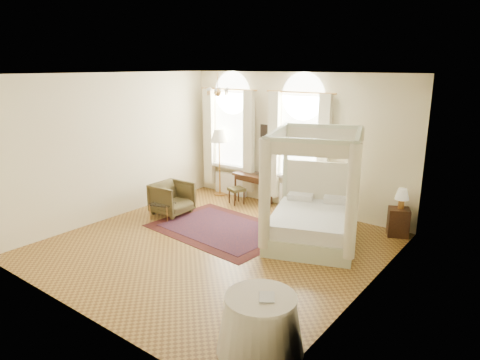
% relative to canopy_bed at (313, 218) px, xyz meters
% --- Properties ---
extents(ground, '(6.00, 6.00, 0.00)m').
position_rel_canopy_bed_xyz_m(ground, '(-1.44, -1.31, -0.51)').
color(ground, olive).
rests_on(ground, ground).
extents(room_walls, '(6.00, 6.00, 6.00)m').
position_rel_canopy_bed_xyz_m(room_walls, '(-1.44, -1.31, 1.47)').
color(room_walls, beige).
rests_on(room_walls, ground).
extents(window_left, '(1.62, 0.27, 3.29)m').
position_rel_canopy_bed_xyz_m(window_left, '(-3.34, 1.56, 0.97)').
color(window_left, white).
rests_on(window_left, room_walls).
extents(window_right, '(1.62, 0.27, 3.29)m').
position_rel_canopy_bed_xyz_m(window_right, '(-1.24, 1.56, 0.97)').
color(window_right, white).
rests_on(window_right, room_walls).
extents(chandelier, '(0.51, 0.45, 0.50)m').
position_rel_canopy_bed_xyz_m(chandelier, '(-2.34, -0.11, 2.39)').
color(chandelier, '#B7823D').
rests_on(chandelier, room_walls).
extents(wall_pictures, '(2.54, 0.03, 0.39)m').
position_rel_canopy_bed_xyz_m(wall_pictures, '(-1.35, 1.66, 1.38)').
color(wall_pictures, black).
rests_on(wall_pictures, room_walls).
extents(canopy_bed, '(2.28, 2.51, 2.26)m').
position_rel_canopy_bed_xyz_m(canopy_bed, '(0.00, 0.00, 0.00)').
color(canopy_bed, beige).
rests_on(canopy_bed, ground).
extents(nightstand, '(0.53, 0.51, 0.59)m').
position_rel_canopy_bed_xyz_m(nightstand, '(1.26, 1.39, -0.22)').
color(nightstand, '#3E2511').
rests_on(nightstand, ground).
extents(nightstand_lamp, '(0.29, 0.29, 0.42)m').
position_rel_canopy_bed_xyz_m(nightstand_lamp, '(1.27, 1.43, 0.36)').
color(nightstand_lamp, '#B7823D').
rests_on(nightstand_lamp, nightstand).
extents(writing_desk, '(1.05, 0.61, 0.76)m').
position_rel_canopy_bed_xyz_m(writing_desk, '(-2.44, 1.39, 0.13)').
color(writing_desk, '#3E2511').
rests_on(writing_desk, ground).
extents(laptop, '(0.37, 0.29, 0.03)m').
position_rel_canopy_bed_xyz_m(laptop, '(-2.23, 1.49, 0.26)').
color(laptop, black).
rests_on(laptop, writing_desk).
extents(stool, '(0.48, 0.48, 0.42)m').
position_rel_canopy_bed_xyz_m(stool, '(-2.71, 1.04, -0.16)').
color(stool, '#403B1B').
rests_on(stool, ground).
extents(armchair, '(0.86, 0.84, 0.76)m').
position_rel_canopy_bed_xyz_m(armchair, '(-3.48, -0.49, -0.13)').
color(armchair, '#43381C').
rests_on(armchair, ground).
extents(coffee_table, '(0.61, 0.50, 0.36)m').
position_rel_canopy_bed_xyz_m(coffee_table, '(-3.42, -0.88, -0.19)').
color(coffee_table, silver).
rests_on(coffee_table, ground).
extents(floor_lamp, '(0.47, 0.47, 1.81)m').
position_rel_canopy_bed_xyz_m(floor_lamp, '(-3.57, 1.39, 1.03)').
color(floor_lamp, '#B7823D').
rests_on(floor_lamp, ground).
extents(oriental_rug, '(3.09, 2.34, 0.01)m').
position_rel_canopy_bed_xyz_m(oriental_rug, '(-1.90, -0.56, -0.51)').
color(oriental_rug, '#471611').
rests_on(oriental_rug, ground).
extents(side_table, '(1.10, 1.10, 0.75)m').
position_rel_canopy_bed_xyz_m(side_table, '(1.09, -3.42, -0.15)').
color(side_table, silver).
rests_on(side_table, ground).
extents(book, '(0.30, 0.31, 0.02)m').
position_rel_canopy_bed_xyz_m(book, '(1.09, -3.46, 0.25)').
color(book, black).
rests_on(book, side_table).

